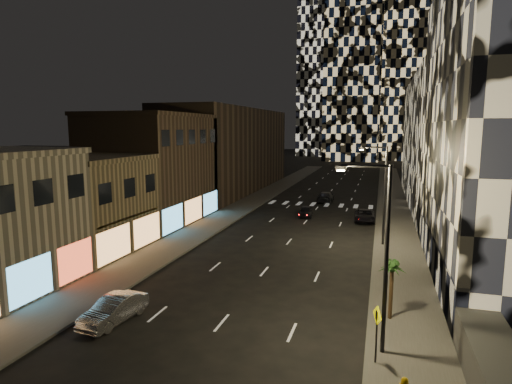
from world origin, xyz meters
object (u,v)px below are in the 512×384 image
Objects in this scene: car_dark_midlane at (306,211)px; streetlight_far at (382,188)px; streetlight_near at (381,246)px; car_silver_parked at (114,310)px; palm_tree at (392,271)px; car_dark_oncoming at (326,197)px; car_dark_rightlane at (365,216)px; ped_sign at (377,324)px.

streetlight_far is at bearing -58.83° from car_dark_midlane.
streetlight_near is at bearing -81.48° from car_dark_midlane.
car_silver_parked is at bearing -106.84° from car_dark_midlane.
car_dark_midlane is 28.89m from palm_tree.
car_silver_parked is at bearing 80.91° from car_dark_oncoming.
palm_tree is (2.45, -26.25, 2.25)m from car_dark_rightlane.
car_silver_parked reaches higher than car_dark_rightlane.
car_dark_oncoming is 13.69m from car_dark_rightlane.
car_dark_midlane is 0.76× the size of car_dark_rightlane.
streetlight_near is 1.83× the size of car_dark_rightlane.
car_silver_parked is 0.88× the size of car_dark_rightlane.
car_dark_rightlane is at bearing 75.01° from car_silver_parked.
car_dark_oncoming is 39.52m from palm_tree.
car_dark_oncoming is 1.05× the size of car_dark_rightlane.
streetlight_far is 3.32× the size of ped_sign.
palm_tree is at bearing 101.67° from car_dark_oncoming.
car_dark_oncoming reaches higher than car_dark_rightlane.
streetlight_far is 11.35m from car_dark_rightlane.
car_silver_parked is (-14.15, -20.61, -4.63)m from streetlight_far.
ped_sign is at bearing -90.15° from streetlight_far.
streetlight_near reaches higher than car_dark_midlane.
streetlight_near reaches higher than ped_sign.
car_dark_rightlane is (7.05, -0.93, 0.04)m from car_dark_midlane.
palm_tree is (9.50, -27.18, 2.29)m from car_dark_midlane.
ped_sign is at bearing -93.07° from streetlight_near.
car_silver_parked is 15.64m from palm_tree.
streetlight_far is at bearing 92.30° from palm_tree.
streetlight_far is 25.43m from car_silver_parked.
streetlight_near is at bearing -90.00° from streetlight_far.
car_dark_rightlane is at bearing 100.04° from streetlight_far.
ped_sign is (1.75, -31.24, 1.31)m from car_dark_rightlane.
streetlight_near is at bearing 99.71° from car_dark_oncoming.
streetlight_far is 16.26m from palm_tree.
car_dark_rightlane is at bearing 115.47° from car_dark_oncoming.
car_silver_parked is 0.84× the size of car_dark_oncoming.
ped_sign reaches higher than car_silver_parked.
streetlight_far is (0.00, 20.00, 0.00)m from streetlight_near.
car_dark_oncoming is at bearing 109.27° from streetlight_far.
streetlight_near is 43.43m from car_dark_oncoming.
car_dark_rightlane is (-1.80, 10.19, -4.67)m from streetlight_far.
car_dark_oncoming is at bearing 102.44° from palm_tree.
car_silver_parked is 1.29× the size of palm_tree.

